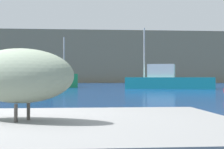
# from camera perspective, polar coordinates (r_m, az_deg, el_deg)

# --- Properties ---
(hillside_backdrop) EXTENTS (140.00, 16.85, 8.75)m
(hillside_backdrop) POSITION_cam_1_polar(r_m,az_deg,el_deg) (69.58, -6.44, 2.43)
(hillside_backdrop) COLOR #7F755B
(hillside_backdrop) RESTS_ON ground
(pelican) EXTENTS (1.32, 0.96, 0.94)m
(pelican) POSITION_cam_1_polar(r_m,az_deg,el_deg) (3.33, -14.47, 0.01)
(pelican) COLOR gray
(pelican) RESTS_ON pier_dock
(fishing_boat_teal) EXTENTS (7.85, 4.62, 5.31)m
(fishing_boat_teal) POSITION_cam_1_polar(r_m,az_deg,el_deg) (32.56, 8.57, -0.88)
(fishing_boat_teal) COLOR teal
(fishing_boat_teal) RESTS_ON ground
(fishing_boat_green) EXTENTS (6.29, 2.51, 4.86)m
(fishing_boat_green) POSITION_cam_1_polar(r_m,az_deg,el_deg) (36.14, -10.38, -0.37)
(fishing_boat_green) COLOR #1E8C4C
(fishing_boat_green) RESTS_ON ground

